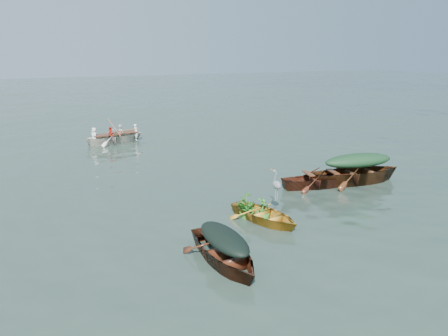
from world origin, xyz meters
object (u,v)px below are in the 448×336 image
at_px(dark_covered_boat, 224,263).
at_px(yellow_dinghy, 264,222).
at_px(open_wooden_boat, 320,187).
at_px(green_tarp_boat, 356,183).
at_px(rowed_boat, 116,143).
at_px(heron, 277,189).

bearing_deg(dark_covered_boat, yellow_dinghy, 38.81).
bearing_deg(open_wooden_boat, green_tarp_boat, -86.94).
height_order(yellow_dinghy, rowed_boat, rowed_boat).
bearing_deg(heron, open_wooden_boat, 14.52).
bearing_deg(open_wooden_boat, rowed_boat, 35.92).
bearing_deg(heron, dark_covered_boat, -159.47).
bearing_deg(heron, rowed_boat, 83.23).
bearing_deg(dark_covered_boat, rowed_boat, 86.81).
height_order(open_wooden_boat, heron, heron).
height_order(green_tarp_boat, heron, heron).
distance_m(dark_covered_boat, open_wooden_boat, 6.81).
distance_m(green_tarp_boat, heron, 4.87).
distance_m(open_wooden_boat, heron, 3.59).
xyz_separation_m(dark_covered_boat, open_wooden_boat, (5.60, 3.88, 0.00)).
relative_size(green_tarp_boat, rowed_boat, 1.17).
xyz_separation_m(yellow_dinghy, green_tarp_boat, (5.01, 1.87, 0.00)).
distance_m(green_tarp_boat, rowed_boat, 12.83).
xyz_separation_m(green_tarp_boat, rowed_boat, (-6.82, 10.87, 0.00)).
height_order(rowed_boat, heron, heron).
relative_size(yellow_dinghy, green_tarp_boat, 0.60).
xyz_separation_m(open_wooden_boat, heron, (-2.97, -1.84, 0.86)).
bearing_deg(open_wooden_boat, yellow_dinghy, 130.13).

